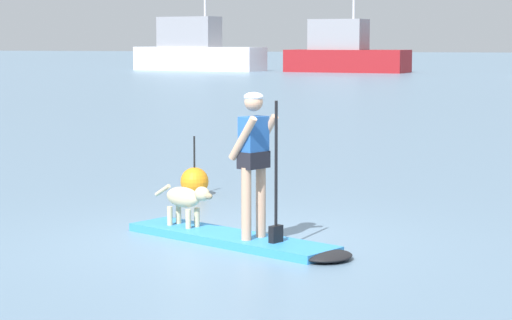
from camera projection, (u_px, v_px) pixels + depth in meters
ground_plane at (230, 242)px, 12.04m from camera, size 400.00×400.00×0.00m
paddleboard at (244, 241)px, 11.89m from camera, size 3.23×1.88×0.10m
person_paddler at (255, 154)px, 11.65m from camera, size 0.68×0.60×1.75m
dog at (186, 199)px, 12.49m from camera, size 0.97×0.47×0.54m
moored_boat_port at (196, 50)px, 81.34m from camera, size 11.77×5.19×10.47m
moored_boat_far_port at (345, 52)px, 76.95m from camera, size 9.75×4.36×9.76m
marker_buoy at (195, 181)px, 15.66m from camera, size 0.45×0.45×0.95m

